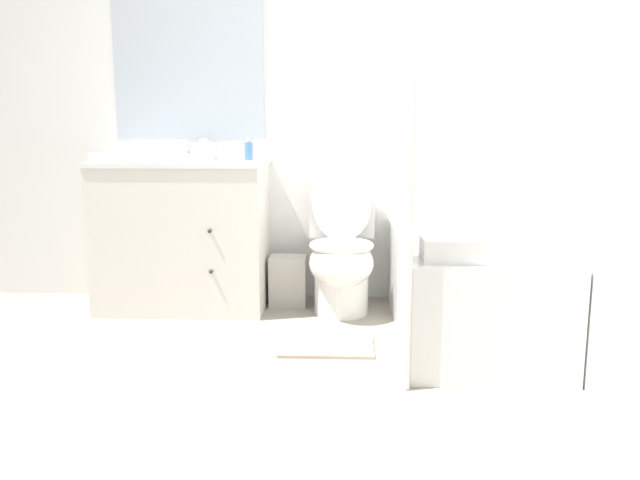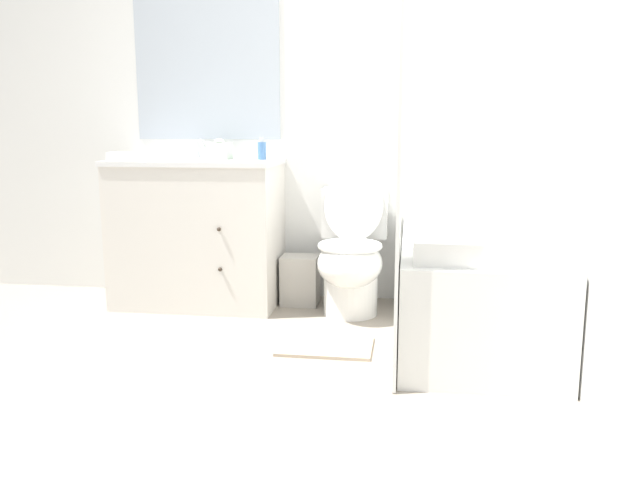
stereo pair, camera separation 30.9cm
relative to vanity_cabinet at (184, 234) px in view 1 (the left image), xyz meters
The scene contains 14 objects.
ground_plane 1.64m from the vanity_cabinet, 61.81° to the right, with size 14.00×14.00×0.00m, color gray.
wall_back 1.12m from the vanity_cabinet, 21.83° to the left, with size 8.00×0.06×2.50m.
wall_right 2.24m from the vanity_cabinet, 15.49° to the right, with size 0.05×2.66×2.50m.
vanity_cabinet is the anchor object (origin of this frame).
sink_faucet 0.51m from the vanity_cabinet, 90.00° to the left, with size 0.14×0.12×0.12m.
toilet 0.97m from the vanity_cabinet, ahead, with size 0.40×0.63×0.84m.
bathtub 1.70m from the vanity_cabinet, 15.55° to the right, with size 0.72×1.44×0.52m.
shower_curtain 1.65m from the vanity_cabinet, 37.36° to the right, with size 0.01×0.52×1.89m.
wastebasket 0.70m from the vanity_cabinet, ahead, with size 0.23×0.19×0.31m.
tissue_box 0.52m from the vanity_cabinet, 35.29° to the left, with size 0.13×0.14×0.13m.
soap_dispenser 0.64m from the vanity_cabinet, 10.05° to the left, with size 0.05×0.05×0.14m.
hand_towel_folded 0.61m from the vanity_cabinet, 154.81° to the right, with size 0.23×0.12×0.05m.
bath_towel_folded 1.78m from the vanity_cabinet, 34.81° to the right, with size 0.30×0.21×0.10m.
bath_mat 1.22m from the vanity_cabinet, 38.10° to the right, with size 0.47×0.32×0.02m.
Camera 1 is at (0.24, -2.30, 1.08)m, focal length 35.00 mm.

